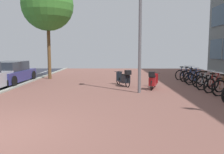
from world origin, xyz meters
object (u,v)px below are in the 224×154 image
(bicycle_rack_05, at_px, (207,83))
(bicycle_rack_10, at_px, (183,75))
(scooter_near, at_px, (153,81))
(lamp_post, at_px, (140,24))
(bicycle_rack_04, at_px, (215,85))
(bicycle_rack_09, at_px, (189,76))
(parked_car_far, at_px, (10,73))
(scooter_mid, at_px, (124,78))
(bicycle_rack_08, at_px, (193,77))
(bicycle_rack_07, at_px, (196,79))
(bicycle_rack_06, at_px, (203,81))
(street_tree, at_px, (48,5))

(bicycle_rack_05, distance_m, bicycle_rack_10, 3.97)
(scooter_near, bearing_deg, lamp_post, -127.64)
(bicycle_rack_04, bearing_deg, lamp_post, -177.91)
(bicycle_rack_09, xyz_separation_m, parked_car_far, (-10.97, -1.09, 0.28))
(scooter_mid, relative_size, parked_car_far, 0.40)
(bicycle_rack_08, bearing_deg, bicycle_rack_07, -96.22)
(bicycle_rack_04, height_order, bicycle_rack_07, bicycle_rack_04)
(bicycle_rack_04, bearing_deg, bicycle_rack_10, 90.46)
(bicycle_rack_06, bearing_deg, bicycle_rack_08, 89.48)
(bicycle_rack_04, distance_m, bicycle_rack_10, 4.77)
(bicycle_rack_06, distance_m, parked_car_far, 11.06)
(bicycle_rack_06, bearing_deg, lamp_post, -154.46)
(bicycle_rack_04, relative_size, bicycle_rack_06, 1.02)
(scooter_near, bearing_deg, bicycle_rack_04, -18.43)
(bicycle_rack_06, bearing_deg, street_tree, 158.92)
(parked_car_far, bearing_deg, bicycle_rack_10, 9.81)
(bicycle_rack_04, relative_size, street_tree, 0.19)
(scooter_near, xyz_separation_m, street_tree, (-6.44, 4.24, 4.57))
(bicycle_rack_09, bearing_deg, bicycle_rack_04, -90.76)
(bicycle_rack_06, distance_m, bicycle_rack_10, 3.18)
(bicycle_rack_05, xyz_separation_m, bicycle_rack_07, (0.01, 1.59, -0.02))
(bicycle_rack_08, relative_size, parked_car_far, 0.32)
(bicycle_rack_07, relative_size, bicycle_rack_09, 1.00)
(bicycle_rack_04, distance_m, lamp_post, 4.51)
(bicycle_rack_09, distance_m, street_tree, 10.40)
(bicycle_rack_07, height_order, bicycle_rack_08, bicycle_rack_08)
(bicycle_rack_04, xyz_separation_m, parked_car_far, (-10.92, 2.89, 0.29))
(bicycle_rack_09, bearing_deg, lamp_post, -131.18)
(scooter_near, bearing_deg, bicycle_rack_05, -2.45)
(bicycle_rack_06, xyz_separation_m, parked_car_far, (-10.98, 1.30, 0.30))
(bicycle_rack_05, distance_m, bicycle_rack_09, 3.18)
(bicycle_rack_09, bearing_deg, parked_car_far, -174.34)
(bicycle_rack_04, height_order, lamp_post, lamp_post)
(scooter_mid, distance_m, lamp_post, 3.43)
(bicycle_rack_10, bearing_deg, bicycle_rack_06, -88.20)
(bicycle_rack_05, bearing_deg, bicycle_rack_09, 88.74)
(parked_car_far, bearing_deg, bicycle_rack_08, 1.52)
(bicycle_rack_05, height_order, bicycle_rack_08, bicycle_rack_05)
(bicycle_rack_04, relative_size, scooter_mid, 0.81)
(bicycle_rack_10, bearing_deg, bicycle_rack_04, -89.54)
(street_tree, bearing_deg, bicycle_rack_07, -16.79)
(bicycle_rack_07, relative_size, scooter_mid, 0.84)
(lamp_post, bearing_deg, bicycle_rack_06, 25.54)
(bicycle_rack_09, distance_m, scooter_near, 4.14)
(bicycle_rack_07, xyz_separation_m, lamp_post, (-3.53, -2.51, 2.81))
(bicycle_rack_05, relative_size, bicycle_rack_09, 1.03)
(bicycle_rack_10, bearing_deg, bicycle_rack_08, -85.89)
(scooter_near, bearing_deg, bicycle_rack_08, 38.91)
(bicycle_rack_05, relative_size, bicycle_rack_08, 1.05)
(bicycle_rack_08, relative_size, street_tree, 0.19)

